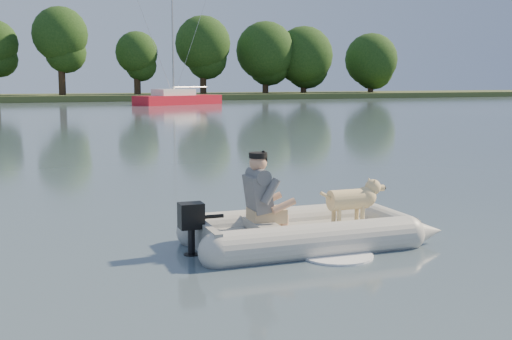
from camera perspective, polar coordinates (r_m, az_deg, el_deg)
name	(u,v)px	position (r m, az deg, el deg)	size (l,w,h in m)	color
water	(294,258)	(7.67, 3.44, -7.84)	(160.00, 160.00, 0.00)	#4F5E6B
shore_bank	(22,98)	(68.72, -20.05, 6.00)	(160.00, 12.00, 0.70)	#47512D
treeline	(81,48)	(68.36, -15.32, 10.42)	(84.66, 7.35, 9.27)	#332316
dinghy	(308,202)	(8.23, 4.68, -2.84)	(4.19, 2.66, 1.29)	#A7A8A3
man	(260,191)	(8.00, 0.32, -1.86)	(0.67, 0.58, 1.00)	slate
dog	(348,203)	(8.55, 8.20, -2.93)	(0.87, 0.31, 0.58)	tan
outboard_motor	(191,231)	(7.78, -5.77, -5.44)	(0.38, 0.27, 0.73)	black
sailboat	(178,99)	(55.36, -6.98, 6.28)	(8.18, 5.20, 10.82)	red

